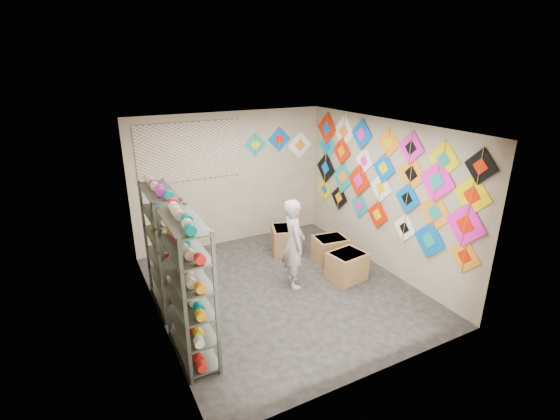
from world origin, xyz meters
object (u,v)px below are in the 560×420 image
carton_a (347,266)px  carton_b (330,249)px  shopkeeper (294,243)px  carton_c (286,239)px  shelf_rack_front (189,289)px  shelf_rack_back (165,249)px

carton_a → carton_b: carton_a is taller
shopkeeper → carton_c: size_ratio=2.60×
shelf_rack_front → shelf_rack_back: 1.30m
carton_a → carton_c: bearing=97.5°
carton_b → shelf_rack_front: bearing=-149.5°
shopkeeper → carton_b: bearing=-53.2°
carton_c → carton_b: bearing=-34.5°
shelf_rack_back → shelf_rack_front: bearing=-90.0°
shelf_rack_back → carton_c: bearing=17.6°
shopkeeper → carton_c: 1.39m
shelf_rack_back → shopkeeper: 2.05m
shelf_rack_back → carton_a: bearing=-12.8°
shelf_rack_front → carton_a: 3.07m
carton_c → shelf_rack_back: bearing=-142.6°
carton_c → carton_a: bearing=-54.4°
shelf_rack_front → carton_b: size_ratio=3.22×
carton_c → shopkeeper: bearing=-93.1°
shopkeeper → carton_b: 1.25m
shopkeeper → carton_b: (1.05, 0.43, -0.53)m
shopkeeper → carton_a: shopkeeper is taller
carton_a → carton_b: 0.72m
carton_a → carton_c: 1.52m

